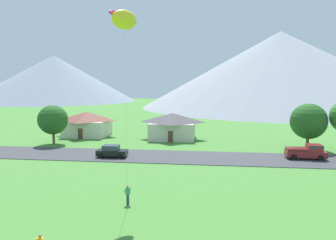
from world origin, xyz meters
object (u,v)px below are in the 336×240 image
object	(u,v)px
pickup_truck_maroon_west_side	(307,152)
house_left_center	(87,123)
house_leftmost	(173,126)
kite_flyer_with_kite	(124,24)
parked_car_black_mid_west	(112,151)
tree_center	(309,121)
tree_left_of_center	(53,120)

from	to	relation	value
pickup_truck_maroon_west_side	house_left_center	bearing A→B (deg)	158.27
house_leftmost	kite_flyer_with_kite	xyz separation A→B (m)	(-1.03, -30.17, 12.97)
parked_car_black_mid_west	pickup_truck_maroon_west_side	size ratio (longest dim) A/B	0.80
house_leftmost	tree_center	xyz separation A→B (m)	(22.07, -6.97, 1.97)
tree_center	house_left_center	bearing A→B (deg)	168.10
tree_center	pickup_truck_maroon_west_side	size ratio (longest dim) A/B	1.39
house_leftmost	parked_car_black_mid_west	distance (m)	17.29
tree_center	parked_car_black_mid_west	bearing A→B (deg)	-163.12
tree_center	house_leftmost	bearing A→B (deg)	162.48
tree_left_of_center	tree_center	bearing A→B (deg)	0.94
tree_left_of_center	pickup_truck_maroon_west_side	xyz separation A→B (m)	(39.60, -5.83, -3.16)
tree_left_of_center	kite_flyer_with_kite	size ratio (longest dim) A/B	0.40
house_leftmost	pickup_truck_maroon_west_side	distance (m)	24.13
house_left_center	pickup_truck_maroon_west_side	distance (m)	39.96
house_leftmost	tree_center	world-z (taller)	tree_center
house_left_center	pickup_truck_maroon_west_side	world-z (taller)	house_left_center
house_leftmost	pickup_truck_maroon_west_side	bearing A→B (deg)	-34.06
parked_car_black_mid_west	house_leftmost	bearing A→B (deg)	66.33
house_left_center	parked_car_black_mid_west	bearing A→B (deg)	-59.02
house_leftmost	parked_car_black_mid_west	bearing A→B (deg)	-113.67
tree_center	pickup_truck_maroon_west_side	xyz separation A→B (m)	(-2.12, -6.52, -3.44)
house_leftmost	pickup_truck_maroon_west_side	size ratio (longest dim) A/B	1.69
house_leftmost	house_left_center	bearing A→B (deg)	175.67
pickup_truck_maroon_west_side	kite_flyer_with_kite	distance (m)	30.44
tree_left_of_center	kite_flyer_with_kite	xyz separation A→B (m)	(18.62, -22.52, 11.27)
tree_left_of_center	pickup_truck_maroon_west_side	size ratio (longest dim) A/B	1.28
house_left_center	pickup_truck_maroon_west_side	xyz separation A→B (m)	(37.10, -14.79, -1.43)
parked_car_black_mid_west	tree_center	bearing A→B (deg)	16.88
kite_flyer_with_kite	house_leftmost	bearing A→B (deg)	88.05
tree_center	parked_car_black_mid_west	world-z (taller)	tree_center
tree_center	pickup_truck_maroon_west_side	distance (m)	7.67
pickup_truck_maroon_west_side	kite_flyer_with_kite	bearing A→B (deg)	-141.50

